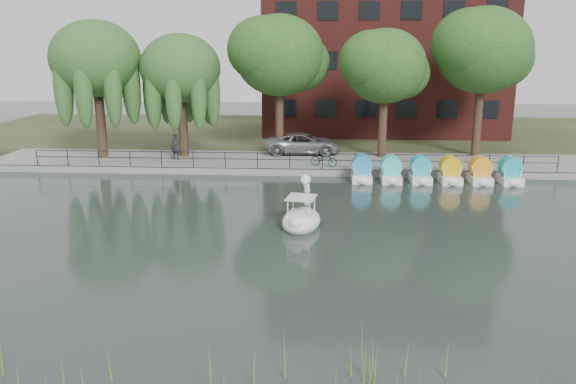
# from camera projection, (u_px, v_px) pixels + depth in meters

# --- Properties ---
(ground_plane) EXTENTS (120.00, 120.00, 0.00)m
(ground_plane) POSITION_uv_depth(u_px,v_px,m) (268.00, 250.00, 21.79)
(ground_plane) COLOR #33423F
(promenade) EXTENTS (40.00, 6.00, 0.40)m
(promenade) POSITION_uv_depth(u_px,v_px,m) (292.00, 163.00, 37.19)
(promenade) COLOR gray
(promenade) RESTS_ON ground_plane
(kerb) EXTENTS (40.00, 0.25, 0.40)m
(kerb) POSITION_uv_depth(u_px,v_px,m) (289.00, 172.00, 34.34)
(kerb) COLOR gray
(kerb) RESTS_ON ground_plane
(land_strip) EXTENTS (60.00, 22.00, 0.36)m
(land_strip) POSITION_uv_depth(u_px,v_px,m) (301.00, 132.00, 50.72)
(land_strip) COLOR #47512D
(land_strip) RESTS_ON ground_plane
(railing) EXTENTS (32.00, 0.05, 1.00)m
(railing) POSITION_uv_depth(u_px,v_px,m) (290.00, 157.00, 34.30)
(railing) COLOR black
(railing) RESTS_ON promenade
(apartment_building) EXTENTS (20.00, 10.07, 18.00)m
(apartment_building) POSITION_uv_depth(u_px,v_px,m) (384.00, 26.00, 47.95)
(apartment_building) COLOR #4C1E16
(apartment_building) RESTS_ON land_strip
(willow_left) EXTENTS (5.88, 5.88, 9.01)m
(willow_left) POSITION_uv_depth(u_px,v_px,m) (96.00, 59.00, 36.83)
(willow_left) COLOR #473323
(willow_left) RESTS_ON promenade
(willow_mid) EXTENTS (5.32, 5.32, 8.15)m
(willow_mid) POSITION_uv_depth(u_px,v_px,m) (180.00, 69.00, 37.12)
(willow_mid) COLOR #473323
(willow_mid) RESTS_ON promenade
(broadleaf_center) EXTENTS (6.00, 6.00, 9.25)m
(broadleaf_center) POSITION_uv_depth(u_px,v_px,m) (279.00, 56.00, 37.47)
(broadleaf_center) COLOR #473323
(broadleaf_center) RESTS_ON promenade
(broadleaf_right) EXTENTS (5.40, 5.40, 8.32)m
(broadleaf_right) POSITION_uv_depth(u_px,v_px,m) (385.00, 67.00, 36.72)
(broadleaf_right) COLOR #473323
(broadleaf_right) RESTS_ON promenade
(broadleaf_far) EXTENTS (6.30, 6.30, 9.71)m
(broadleaf_far) POSITION_uv_depth(u_px,v_px,m) (483.00, 51.00, 37.02)
(broadleaf_far) COLOR #473323
(broadleaf_far) RESTS_ON promenade
(minivan) EXTENTS (3.00, 6.09, 1.66)m
(minivan) POSITION_uv_depth(u_px,v_px,m) (304.00, 142.00, 39.04)
(minivan) COLOR gray
(minivan) RESTS_ON promenade
(bicycle) EXTENTS (1.19, 1.82, 1.00)m
(bicycle) POSITION_uv_depth(u_px,v_px,m) (324.00, 158.00, 35.07)
(bicycle) COLOR gray
(bicycle) RESTS_ON promenade
(pedestrian) EXTENTS (0.79, 0.61, 1.98)m
(pedestrian) POSITION_uv_depth(u_px,v_px,m) (176.00, 145.00, 36.97)
(pedestrian) COLOR black
(pedestrian) RESTS_ON promenade
(swan_boat) EXTENTS (2.04, 2.81, 2.18)m
(swan_boat) POSITION_uv_depth(u_px,v_px,m) (302.00, 216.00, 24.45)
(swan_boat) COLOR white
(swan_boat) RESTS_ON ground_plane
(pedal_boat_row) EXTENTS (9.65, 1.70, 1.40)m
(pedal_boat_row) POSITION_uv_depth(u_px,v_px,m) (435.00, 172.00, 32.54)
(pedal_boat_row) COLOR white
(pedal_boat_row) RESTS_ON ground_plane
(reed_bank) EXTENTS (24.00, 2.40, 1.20)m
(reed_bank) POSITION_uv_depth(u_px,v_px,m) (316.00, 377.00, 12.33)
(reed_bank) COLOR #669938
(reed_bank) RESTS_ON ground_plane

